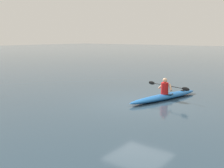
# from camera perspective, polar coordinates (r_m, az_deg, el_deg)

# --- Properties ---
(ground_plane) EXTENTS (160.00, 160.00, 0.00)m
(ground_plane) POSITION_cam_1_polar(r_m,az_deg,el_deg) (11.49, 6.00, -4.12)
(ground_plane) COLOR #283D4C
(kayak) EXTENTS (1.60, 4.34, 0.25)m
(kayak) POSITION_cam_1_polar(r_m,az_deg,el_deg) (12.34, 11.38, -2.67)
(kayak) COLOR #1959A5
(kayak) RESTS_ON ground
(kayaker) EXTENTS (2.33, 0.67, 0.74)m
(kayaker) POSITION_cam_1_polar(r_m,az_deg,el_deg) (12.24, 11.42, -0.65)
(kayaker) COLOR red
(kayaker) RESTS_ON kayak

